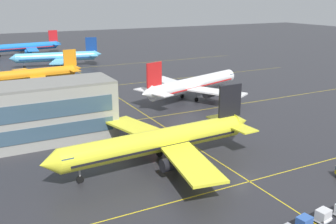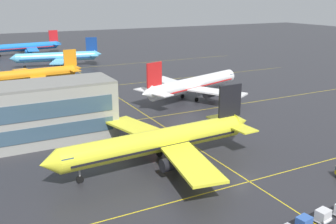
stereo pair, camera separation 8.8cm
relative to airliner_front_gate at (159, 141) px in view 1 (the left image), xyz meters
name	(u,v)px [view 1 (the left image)]	position (x,y,z in m)	size (l,w,h in m)	color
ground_plane	(242,177)	(10.07, -11.18, -4.42)	(600.00, 600.00, 0.00)	#28282D
airliner_front_gate	(159,141)	(0.00, 0.00, 0.00)	(41.59, 35.87, 12.94)	yellow
airliner_second_row	(193,84)	(29.32, 36.90, -0.06)	(40.16, 34.31, 12.76)	white
airliner_third_row	(31,74)	(-10.52, 77.58, -0.54)	(36.50, 31.39, 11.34)	orange
airliner_far_left_stand	(57,57)	(5.67, 111.81, -0.28)	(38.83, 33.07, 12.11)	#5BB7E5
airliner_far_right_stand	(26,47)	(-1.08, 155.37, -0.36)	(38.23, 32.72, 11.89)	blue
taxiway_markings	(122,100)	(10.07, 45.18, -4.41)	(160.98, 171.19, 0.01)	yellow
baggage_cart_row_second	(304,223)	(7.60, -27.23, -3.41)	(2.85, 1.96, 1.86)	#99999E
baggage_cart_row_middle	(323,216)	(11.19, -27.16, -3.41)	(2.85, 1.96, 1.86)	#99999E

